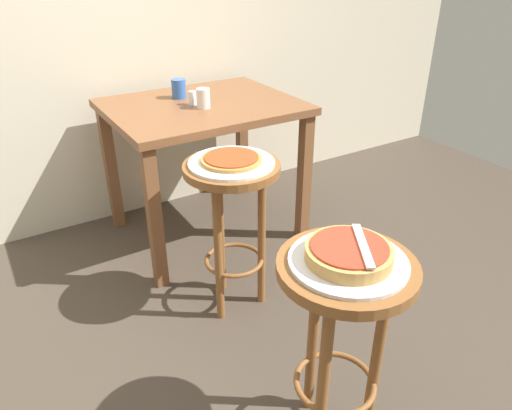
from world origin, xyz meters
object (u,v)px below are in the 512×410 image
at_px(stool_foreground, 342,313).
at_px(pizza_foreground, 349,253).
at_px(stool_middle, 233,203).
at_px(pizza_middle, 231,159).
at_px(pizza_server_knife, 363,245).
at_px(dining_table, 203,125).
at_px(cup_near_edge, 203,98).
at_px(serving_plate_foreground, 348,261).
at_px(condiment_shaker, 193,98).
at_px(serving_plate_middle, 231,163).
at_px(cup_far_edge, 179,89).

xyz_separation_m(stool_foreground, pizza_foreground, (0.00, 0.00, 0.21)).
height_order(stool_middle, pizza_middle, pizza_middle).
distance_m(stool_foreground, pizza_server_knife, 0.24).
distance_m(dining_table, cup_near_edge, 0.19).
xyz_separation_m(serving_plate_foreground, pizza_foreground, (0.00, 0.00, 0.03)).
relative_size(stool_foreground, pizza_middle, 2.82).
bearing_deg(cup_near_edge, stool_foreground, -99.28).
relative_size(stool_foreground, dining_table, 0.73).
bearing_deg(stool_middle, condiment_shaker, 78.23).
height_order(serving_plate_middle, dining_table, dining_table).
bearing_deg(cup_near_edge, condiment_shaker, 105.91).
height_order(pizza_foreground, stool_middle, pizza_foreground).
distance_m(serving_plate_foreground, condiment_shaker, 1.45).
distance_m(stool_middle, cup_near_edge, 0.66).
bearing_deg(pizza_middle, dining_table, 73.97).
bearing_deg(condiment_shaker, pizza_middle, -101.77).
distance_m(stool_foreground, serving_plate_foreground, 0.19).
bearing_deg(condiment_shaker, dining_table, 1.51).
height_order(serving_plate_foreground, pizza_middle, pizza_middle).
bearing_deg(serving_plate_middle, stool_middle, -90.00).
distance_m(stool_foreground, cup_near_edge, 1.41).
distance_m(stool_middle, pizza_middle, 0.20).
xyz_separation_m(pizza_middle, dining_table, (0.19, 0.65, -0.08)).
bearing_deg(pizza_foreground, serving_plate_middle, 85.40).
height_order(stool_foreground, stool_middle, same).
bearing_deg(serving_plate_foreground, pizza_foreground, 0.00).
distance_m(dining_table, pizza_server_knife, 1.48).
height_order(serving_plate_middle, cup_far_edge, cup_far_edge).
xyz_separation_m(serving_plate_foreground, pizza_server_knife, (0.03, -0.02, 0.06)).
distance_m(stool_foreground, condiment_shaker, 1.48).
xyz_separation_m(serving_plate_foreground, stool_middle, (0.06, 0.78, -0.19)).
height_order(cup_far_edge, pizza_server_knife, cup_far_edge).
relative_size(stool_middle, pizza_middle, 2.82).
bearing_deg(stool_foreground, serving_plate_foreground, 45.00).
bearing_deg(pizza_middle, stool_foreground, -94.60).
relative_size(pizza_middle, cup_far_edge, 2.48).
height_order(pizza_foreground, pizza_server_knife, pizza_server_knife).
distance_m(stool_middle, serving_plate_middle, 0.19).
xyz_separation_m(stool_middle, cup_far_edge, (0.13, 0.81, 0.30)).
relative_size(serving_plate_foreground, pizza_foreground, 1.38).
xyz_separation_m(dining_table, condiment_shaker, (-0.05, -0.00, 0.15)).
xyz_separation_m(cup_near_edge, pizza_server_knife, (-0.19, -1.38, -0.05)).
relative_size(pizza_foreground, cup_near_edge, 2.49).
xyz_separation_m(pizza_middle, cup_far_edge, (0.13, 0.81, 0.09)).
distance_m(stool_foreground, cup_far_edge, 1.63).
xyz_separation_m(pizza_foreground, condiment_shaker, (0.20, 1.44, 0.07)).
distance_m(serving_plate_middle, dining_table, 0.68).
xyz_separation_m(pizza_foreground, pizza_middle, (0.06, 0.78, -0.01)).
relative_size(pizza_foreground, pizza_server_knife, 1.12).
distance_m(pizza_foreground, dining_table, 1.46).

